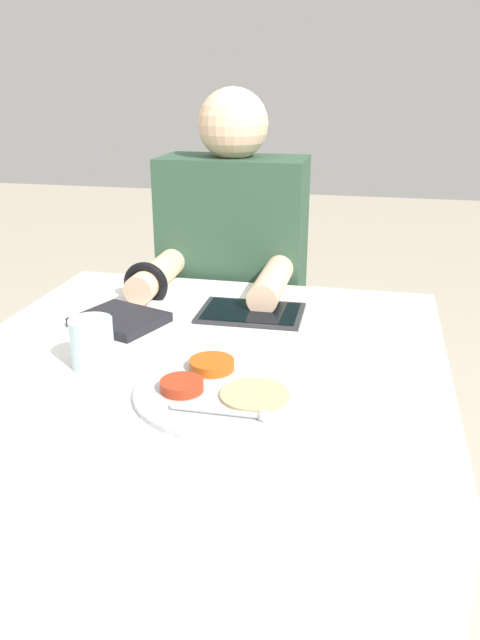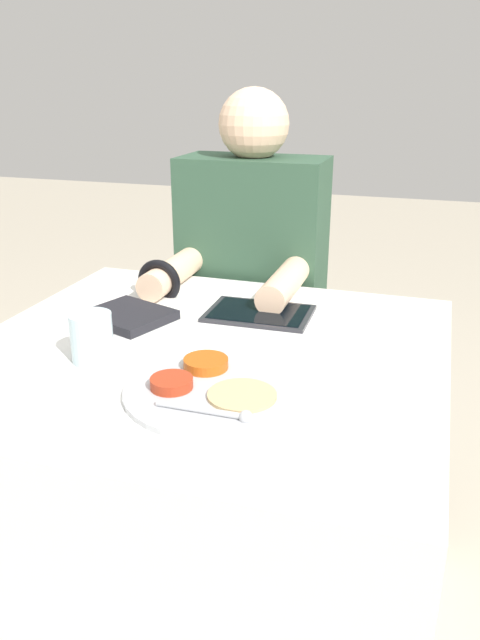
% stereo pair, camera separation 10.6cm
% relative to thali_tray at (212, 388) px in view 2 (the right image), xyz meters
% --- Properties ---
extents(ground_plane, '(12.00, 12.00, 0.00)m').
position_rel_thali_tray_xyz_m(ground_plane, '(-0.08, 0.17, -0.74)').
color(ground_plane, '#B2A893').
extents(dining_table, '(0.92, 0.87, 0.73)m').
position_rel_thali_tray_xyz_m(dining_table, '(-0.08, 0.17, -0.37)').
color(dining_table, silver).
rests_on(dining_table, ground_plane).
extents(thali_tray, '(0.30, 0.30, 0.03)m').
position_rel_thali_tray_xyz_m(thali_tray, '(0.00, 0.00, 0.00)').
color(thali_tray, '#B7BABF').
rests_on(thali_tray, dining_table).
extents(red_notebook, '(0.21, 0.20, 0.02)m').
position_rel_thali_tray_xyz_m(red_notebook, '(-0.29, 0.26, 0.00)').
color(red_notebook, silver).
rests_on(red_notebook, dining_table).
extents(tablet_device, '(0.23, 0.17, 0.01)m').
position_rel_thali_tray_xyz_m(tablet_device, '(-0.03, 0.38, -0.00)').
color(tablet_device, '#28282D').
rests_on(tablet_device, dining_table).
extents(person_diner, '(0.39, 0.47, 1.21)m').
position_rel_thali_tray_xyz_m(person_diner, '(-0.15, 0.72, -0.17)').
color(person_diner, black).
rests_on(person_diner, ground_plane).
extents(drinking_glass, '(0.08, 0.08, 0.09)m').
position_rel_thali_tray_xyz_m(drinking_glass, '(-0.26, 0.05, 0.04)').
color(drinking_glass, silver).
rests_on(drinking_glass, dining_table).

